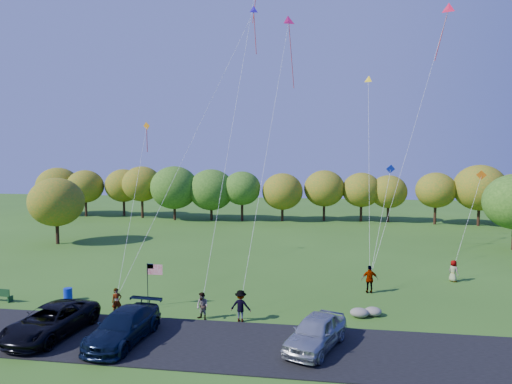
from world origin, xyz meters
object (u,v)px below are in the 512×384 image
at_px(minivan_silver, 316,332).
at_px(flyer_b, 202,306).
at_px(park_bench, 0,295).
at_px(trash_barrel, 68,294).
at_px(minivan_navy, 123,327).
at_px(minivan_dark, 51,321).
at_px(flyer_e, 453,271).
at_px(flyer_a, 117,302).
at_px(flyer_d, 370,279).
at_px(flyer_c, 241,306).

distance_m(minivan_silver, flyer_b, 7.16).
distance_m(park_bench, trash_barrel, 4.27).
bearing_deg(park_bench, flyer_b, 1.50).
bearing_deg(trash_barrel, minivan_navy, -41.40).
bearing_deg(minivan_dark, trash_barrel, 119.21).
bearing_deg(flyer_e, flyer_a, 80.64).
distance_m(flyer_a, flyer_d, 16.50).
relative_size(minivan_silver, flyer_b, 2.98).
relative_size(minivan_navy, minivan_silver, 1.14).
relative_size(flyer_b, park_bench, 0.97).
bearing_deg(flyer_a, trash_barrel, 116.01).
xyz_separation_m(flyer_c, trash_barrel, (-11.71, 1.91, -0.49)).
bearing_deg(flyer_e, minivan_silver, 108.54).
bearing_deg(flyer_c, minivan_silver, 147.52).
xyz_separation_m(minivan_dark, trash_barrel, (-2.37, 5.52, -0.43)).
height_order(minivan_navy, flyer_e, minivan_navy).
bearing_deg(flyer_e, flyer_b, 87.29).
relative_size(minivan_navy, flyer_a, 3.34).
bearing_deg(minivan_navy, flyer_b, 54.79).
bearing_deg(minivan_dark, minivan_silver, 8.30).
xyz_separation_m(flyer_a, flyer_c, (7.41, 0.07, 0.10)).
bearing_deg(park_bench, minivan_silver, -5.45).
xyz_separation_m(minivan_navy, flyer_b, (3.07, 3.68, -0.05)).
relative_size(minivan_navy, trash_barrel, 6.58).
relative_size(minivan_navy, park_bench, 3.28).
xyz_separation_m(minivan_dark, flyer_c, (9.35, 3.61, 0.06)).
bearing_deg(minivan_navy, flyer_c, 39.94).
height_order(minivan_dark, flyer_b, minivan_dark).
relative_size(minivan_silver, park_bench, 2.88).
height_order(flyer_d, trash_barrel, flyer_d).
height_order(flyer_c, trash_barrel, flyer_c).
relative_size(flyer_a, flyer_b, 1.01).
bearing_deg(flyer_a, minivan_navy, -99.36).
height_order(flyer_b, flyer_d, flyer_d).
height_order(flyer_c, park_bench, flyer_c).
xyz_separation_m(flyer_c, flyer_e, (14.13, 10.22, -0.10)).
relative_size(flyer_a, flyer_e, 1.00).
xyz_separation_m(park_bench, trash_barrel, (4.17, 0.92, -0.07)).
distance_m(minivan_silver, flyer_c, 5.26).
distance_m(minivan_dark, minivan_navy, 4.05).
bearing_deg(minivan_dark, flyer_c, 27.12).
height_order(minivan_dark, minivan_silver, minivan_silver).
xyz_separation_m(flyer_b, trash_barrel, (-9.49, 1.98, -0.38)).
distance_m(minivan_navy, flyer_b, 4.79).
height_order(minivan_silver, trash_barrel, minivan_silver).
bearing_deg(trash_barrel, flyer_b, -11.78).
xyz_separation_m(minivan_dark, flyer_a, (1.93, 3.54, -0.04)).
xyz_separation_m(flyer_c, flyer_d, (7.74, 6.46, 0.05)).
height_order(minivan_dark, flyer_e, minivan_dark).
xyz_separation_m(minivan_silver, flyer_b, (-6.50, 3.00, -0.07)).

